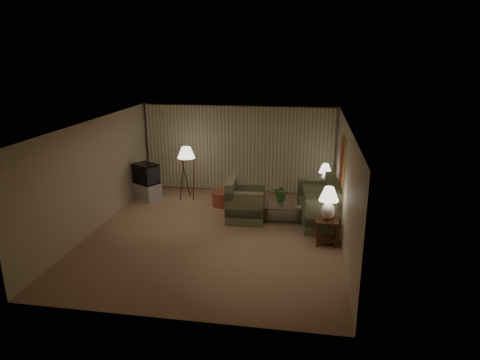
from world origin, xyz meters
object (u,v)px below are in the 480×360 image
(table_lamp_far, at_px, (325,173))
(side_table_near, at_px, (327,227))
(crt_tv, at_px, (146,174))
(vase, at_px, (281,203))
(ottoman, at_px, (223,199))
(coffee_table, at_px, (287,211))
(floor_lamp, at_px, (187,172))
(armchair, at_px, (246,204))
(side_table_far, at_px, (324,192))
(tv_cabinet, at_px, (147,191))
(table_lamp_near, at_px, (329,200))
(sofa, at_px, (319,206))

(table_lamp_far, bearing_deg, side_table_near, -90.00)
(crt_tv, relative_size, vase, 5.58)
(ottoman, relative_size, vase, 4.00)
(coffee_table, distance_m, floor_lamp, 3.33)
(armchair, bearing_deg, ottoman, 36.96)
(side_table_far, bearing_deg, crt_tv, -176.31)
(armchair, xyz_separation_m, floor_lamp, (-1.96, 1.35, 0.40))
(crt_tv, bearing_deg, armchair, 12.26)
(ottoman, xyz_separation_m, vase, (1.73, -0.86, 0.29))
(table_lamp_far, relative_size, coffee_table, 0.52)
(side_table_near, xyz_separation_m, tv_cabinet, (-5.20, 2.26, -0.16))
(armchair, height_order, vase, armchair)
(side_table_far, height_order, table_lamp_near, table_lamp_near)
(side_table_near, xyz_separation_m, side_table_far, (0.00, 2.60, -0.01))
(table_lamp_far, relative_size, vase, 4.14)
(ottoman, bearing_deg, sofa, -15.74)
(tv_cabinet, relative_size, crt_tv, 1.10)
(table_lamp_far, bearing_deg, ottoman, -170.36)
(sofa, relative_size, coffee_table, 1.79)
(table_lamp_near, distance_m, vase, 1.78)
(table_lamp_far, height_order, floor_lamp, floor_lamp)
(crt_tv, xyz_separation_m, ottoman, (2.34, -0.15, -0.59))
(side_table_near, distance_m, side_table_far, 2.60)
(floor_lamp, relative_size, vase, 10.42)
(coffee_table, bearing_deg, floor_lamp, 157.53)
(table_lamp_far, bearing_deg, tv_cabinet, -176.31)
(side_table_near, bearing_deg, armchair, 150.61)
(armchair, bearing_deg, table_lamp_far, -58.10)
(armchair, distance_m, side_table_near, 2.36)
(table_lamp_near, bearing_deg, side_table_far, 90.00)
(coffee_table, bearing_deg, table_lamp_near, -51.81)
(sofa, height_order, side_table_near, sofa)
(coffee_table, bearing_deg, side_table_far, 53.93)
(side_table_far, bearing_deg, table_lamp_near, -90.00)
(coffee_table, bearing_deg, ottoman, 155.29)
(sofa, xyz_separation_m, table_lamp_near, (0.15, -1.35, 0.63))
(vase, bearing_deg, ottoman, 153.43)
(side_table_far, bearing_deg, table_lamp_far, 90.00)
(table_lamp_near, relative_size, ottoman, 1.26)
(side_table_far, bearing_deg, sofa, -96.84)
(sofa, height_order, side_table_far, sofa)
(tv_cabinet, bearing_deg, crt_tv, 0.00)
(side_table_near, height_order, coffee_table, side_table_near)
(vase, bearing_deg, side_table_near, -47.80)
(floor_lamp, relative_size, ottoman, 2.60)
(sofa, xyz_separation_m, crt_tv, (-5.05, 0.91, 0.37))
(table_lamp_near, bearing_deg, tv_cabinet, 156.47)
(table_lamp_near, relative_size, table_lamp_far, 1.22)
(tv_cabinet, height_order, crt_tv, crt_tv)
(side_table_far, bearing_deg, floor_lamp, -178.64)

